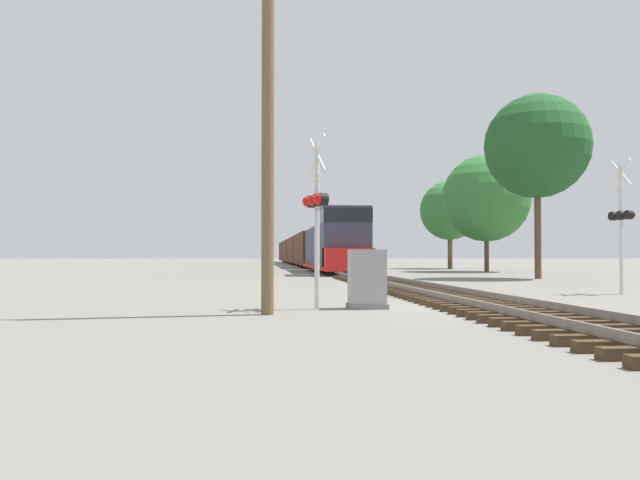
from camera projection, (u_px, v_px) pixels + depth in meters
name	position (u px, v px, depth m)	size (l,w,h in m)	color
ground_plane	(482.00, 308.00, 15.25)	(400.00, 400.00, 0.00)	slate
rail_track_bed	(482.00, 302.00, 15.25)	(2.60, 160.00, 0.31)	#42301E
freight_train	(302.00, 250.00, 75.83)	(3.04, 80.70, 4.30)	#33384C
crossing_signal_near	(316.00, 207.00, 14.89)	(0.58, 1.01, 4.15)	silver
crossing_signal_far	(622.00, 218.00, 20.57)	(0.47, 1.02, 4.46)	silver
relay_cabinet	(367.00, 279.00, 15.08)	(0.95, 0.67, 1.43)	slate
utility_pole	(268.00, 98.00, 13.66)	(1.80, 0.28, 9.21)	brown
tree_far_right	(537.00, 147.00, 33.96)	(5.66, 5.66, 10.05)	brown
tree_mid_background	(486.00, 198.00, 47.75)	(6.69, 6.69, 9.00)	brown
tree_deep_background	(450.00, 210.00, 58.33)	(5.56, 5.56, 8.25)	brown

